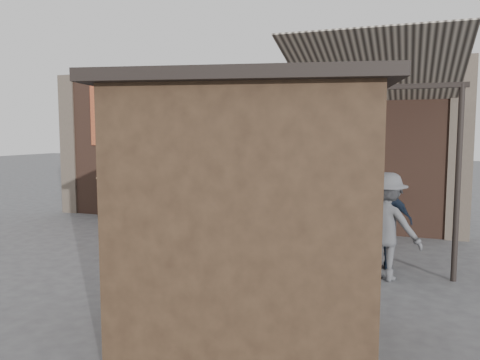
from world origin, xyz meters
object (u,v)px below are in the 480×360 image
Objects in this scene: scooter_stool_2 at (177,211)px; market_stall at (248,219)px; scooter_stool_5 at (246,213)px; scooter_stool_7 at (296,219)px; scooter_stool_3 at (197,211)px; scooter_stool_0 at (133,207)px; scooter_stool_6 at (271,216)px; shelf_box at (289,179)px; scooter_stool_8 at (322,220)px; shopper_navy at (382,221)px; diner_right at (153,194)px; shopper_grey at (387,226)px; scooter_stool_4 at (222,211)px; scooter_stool_1 at (151,207)px; diner_left at (142,191)px; shopper_tan at (331,220)px.

scooter_stool_2 is 7.08m from market_stall.
scooter_stool_7 is (1.24, 0.06, -0.06)m from scooter_stool_5.
scooter_stool_3 reaches higher than scooter_stool_7.
scooter_stool_0 is at bearing -179.27° from scooter_stool_2.
scooter_stool_2 is 3.15m from scooter_stool_7.
market_stall is at bearing -76.24° from scooter_stool_6.
shelf_box reaches higher than scooter_stool_2.
shopper_navy reaches higher than scooter_stool_8.
diner_right is 0.87× the size of shopper_grey.
scooter_stool_4 is 2.49m from scooter_stool_8.
scooter_stool_5 is at bearing 179.87° from scooter_stool_8.
shopper_grey is at bearing -55.14° from diner_right.
scooter_stool_2 is 0.78m from diner_right.
diner_left reaches higher than scooter_stool_1.
market_stall reaches higher than shelf_box.
market_stall reaches higher than shopper_grey.
shopper_navy reaches higher than scooter_stool_7.
scooter_stool_7 is (3.15, -0.01, -0.00)m from scooter_stool_2.
scooter_stool_4 reaches higher than scooter_stool_6.
scooter_stool_3 is at bearing -172.77° from shelf_box.
scooter_stool_0 is 0.94× the size of scooter_stool_3.
scooter_stool_6 is 0.46× the size of shopper_grey.
shelf_box is 0.32× the size of shopper_grey.
diner_left reaches higher than scooter_stool_3.
diner_left is (-4.13, -0.08, 0.48)m from scooter_stool_7.
scooter_stool_1 is 2.64m from scooter_stool_5.
scooter_stool_3 is at bearing -26.35° from shopper_navy.
scooter_stool_3 reaches higher than scooter_stool_8.
diner_left is at bearing -174.66° from shelf_box.
scooter_stool_3 is 5.54m from shopper_grey.
shelf_box is 0.76× the size of scooter_stool_7.
shopper_grey is (6.02, -2.83, 0.44)m from scooter_stool_1.
scooter_stool_4 is at bearing -1.32° from scooter_stool_2.
scooter_stool_2 is 1.92m from scooter_stool_5.
scooter_stool_8 is (0.61, -0.07, 0.02)m from scooter_stool_7.
shopper_navy reaches higher than shelf_box.
scooter_stool_4 is 1.97m from diner_right.
shopper_tan is (5.57, -1.97, 0.38)m from scooter_stool_0.
diner_left is 1.11× the size of shopper_tan.
shopper_navy is at bearing -57.18° from scooter_stool_8.
scooter_stool_8 is (3.18, -0.06, -0.03)m from scooter_stool_3.
scooter_stool_2 is 0.95× the size of scooter_stool_8.
shelf_box is 0.98m from scooter_stool_7.
diner_left reaches higher than diner_right.
scooter_stool_7 is at bearing 0.13° from scooter_stool_0.
scooter_stool_7 is 3.84m from diner_right.
scooter_stool_4 reaches higher than scooter_stool_1.
scooter_stool_6 is 3.56m from shopper_navy.
shelf_box is 1.32m from scooter_stool_5.
scooter_stool_7 is 5.92m from market_stall.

